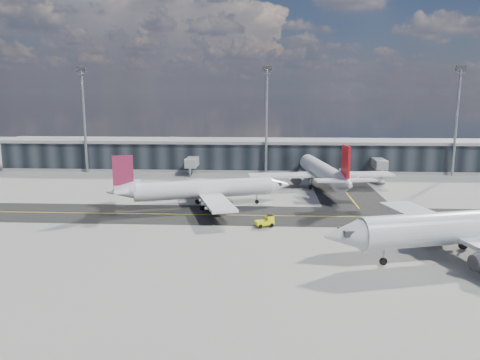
{
  "coord_description": "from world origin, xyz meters",
  "views": [
    {
      "loc": [
        -0.25,
        -78.6,
        22.12
      ],
      "look_at": [
        -5.18,
        12.29,
        5.0
      ],
      "focal_mm": 35.0,
      "sensor_mm": 36.0,
      "label": 1
    }
  ],
  "objects": [
    {
      "name": "airliner_redtail",
      "position": [
        13.17,
        28.93,
        3.94
      ],
      "size": [
        34.48,
        40.3,
        11.94
      ],
      "rotation": [
        0.0,
        0.0,
        0.14
      ],
      "color": "white",
      "rests_on": "ground"
    },
    {
      "name": "ground",
      "position": [
        0.0,
        0.0,
        0.0
      ],
      "size": [
        300.0,
        300.0,
        0.0
      ],
      "primitive_type": "plane",
      "color": "gray",
      "rests_on": "ground"
    },
    {
      "name": "terminal_concourse",
      "position": [
        0.04,
        54.93,
        4.09
      ],
      "size": [
        152.0,
        19.8,
        8.8
      ],
      "color": "black",
      "rests_on": "ground"
    },
    {
      "name": "service_van",
      "position": [
        27.39,
        36.44,
        0.67
      ],
      "size": [
        3.86,
        5.34,
        1.35
      ],
      "primitive_type": "imported",
      "rotation": [
        0.0,
        0.0,
        0.38
      ],
      "color": "white",
      "rests_on": "ground"
    },
    {
      "name": "airliner_near",
      "position": [
        28.62,
        -16.33,
        4.33
      ],
      "size": [
        43.63,
        37.55,
        13.09
      ],
      "rotation": [
        0.0,
        0.0,
        1.84
      ],
      "color": "silver",
      "rests_on": "ground"
    },
    {
      "name": "taxiway_lanes",
      "position": [
        3.91,
        10.74,
        0.01
      ],
      "size": [
        180.0,
        63.0,
        0.03
      ],
      "color": "black",
      "rests_on": "ground"
    },
    {
      "name": "floodlight_masts",
      "position": [
        0.0,
        48.0,
        15.61
      ],
      "size": [
        102.5,
        0.7,
        28.9
      ],
      "color": "gray",
      "rests_on": "ground"
    },
    {
      "name": "baggage_tug",
      "position": [
        0.02,
        -3.18,
        0.96
      ],
      "size": [
        3.39,
        2.55,
        1.92
      ],
      "rotation": [
        0.0,
        0.0,
        -1.16
      ],
      "color": "#FFF80D",
      "rests_on": "ground"
    },
    {
      "name": "airliner_af",
      "position": [
        -12.58,
        9.88,
        3.52
      ],
      "size": [
        35.23,
        30.37,
        10.65
      ],
      "rotation": [
        0.0,
        0.0,
        -1.27
      ],
      "color": "white",
      "rests_on": "ground"
    }
  ]
}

